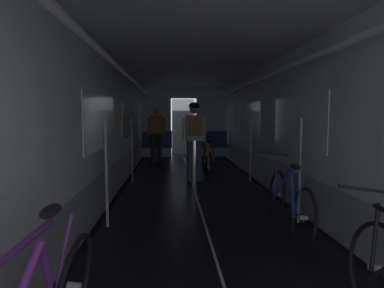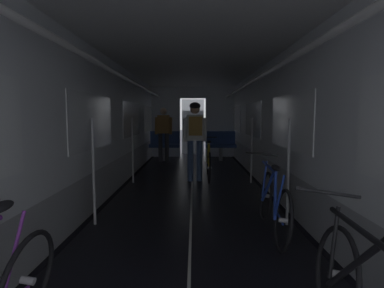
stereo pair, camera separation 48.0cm
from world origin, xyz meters
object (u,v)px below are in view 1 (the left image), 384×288
Objects in this scene: bench_seat_far_left at (157,143)px; bench_seat_far_right at (213,143)px; person_standing_near_bench at (156,131)px; bicycle_blue at (288,201)px; bicycle_yellow_in_aisle at (207,162)px; person_cyclist_aisle at (194,133)px.

bench_seat_far_left and bench_seat_far_right have the same top height.
bench_seat_far_right is (1.80, 0.00, 0.00)m from bench_seat_far_left.
bicycle_blue is at bearing -72.10° from person_standing_near_bench.
bicycle_blue is 1.00× the size of bicycle_yellow_in_aisle.
person_cyclist_aisle reaches higher than bicycle_blue.
bench_seat_far_right is 3.00m from bicycle_yellow_in_aisle.
bicycle_yellow_in_aisle is at bearing -99.98° from bench_seat_far_right.
bicycle_blue is at bearing -72.92° from person_cyclist_aisle.
bicycle_yellow_in_aisle is at bearing 40.22° from person_cyclist_aisle.
bicycle_blue is 3.38m from bicycle_yellow_in_aisle.
person_cyclist_aisle is (0.97, -3.21, 0.50)m from bench_seat_far_left.
bench_seat_far_left is 0.58× the size of person_standing_near_bench.
bench_seat_far_right is 3.36m from person_cyclist_aisle.
bench_seat_far_right is 0.58× the size of person_standing_near_bench.
person_cyclist_aisle is 1.02× the size of bicycle_yellow_in_aisle.
person_standing_near_bench is (-1.28, 2.57, 0.59)m from bicycle_yellow_in_aisle.
person_standing_near_bench is at bearing -168.17° from bench_seat_far_right.
bicycle_blue is 6.23m from person_standing_near_bench.
bicycle_yellow_in_aisle is at bearing -63.57° from person_standing_near_bench.
bicycle_blue is 3.28m from person_cyclist_aisle.
bicycle_yellow_in_aisle is (0.31, 0.27, -0.69)m from person_cyclist_aisle.
bench_seat_far_left is 6.56m from bicycle_blue.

